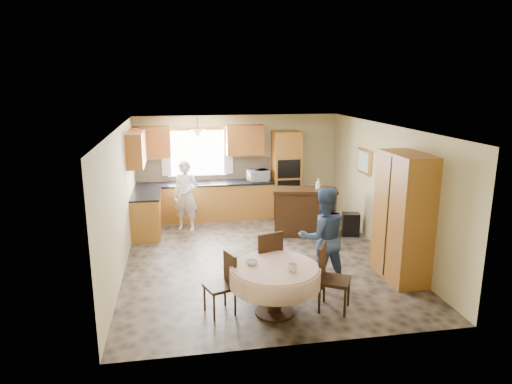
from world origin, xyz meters
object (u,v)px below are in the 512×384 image
object	(u,v)px
dining_table	(275,277)
chair_left	(224,280)
sideboard	(305,213)
person_sink	(186,196)
chair_back	(267,259)
oven_tower	(286,174)
cupboard	(403,217)
chair_right	(330,274)
person_dining	(323,237)

from	to	relation	value
dining_table	chair_left	distance (m)	0.74
sideboard	dining_table	size ratio (longest dim) A/B	1.05
sideboard	person_sink	distance (m)	2.68
chair_left	chair_back	bearing A→B (deg)	105.07
oven_tower	person_sink	xyz separation A→B (m)	(-2.48, -0.72, -0.26)
dining_table	chair_back	world-z (taller)	chair_back
chair_left	sideboard	bearing A→B (deg)	126.18
oven_tower	cupboard	size ratio (longest dim) A/B	0.98
dining_table	chair_left	xyz separation A→B (m)	(-0.72, 0.18, -0.08)
sideboard	chair_back	xyz separation A→B (m)	(-1.36, -2.63, 0.08)
chair_back	oven_tower	bearing A→B (deg)	-124.69
oven_tower	chair_left	bearing A→B (deg)	-113.60
chair_right	person_sink	bearing A→B (deg)	54.71
dining_table	chair_back	distance (m)	0.70
chair_right	chair_left	bearing A→B (deg)	112.80
sideboard	cupboard	bearing A→B (deg)	-55.10
sideboard	chair_right	distance (m)	3.36
oven_tower	chair_right	distance (m)	4.89
sideboard	person_sink	xyz separation A→B (m)	(-2.54, 0.80, 0.31)
cupboard	chair_back	xyz separation A→B (m)	(-2.37, -0.19, -0.51)
oven_tower	chair_back	bearing A→B (deg)	-107.43
chair_back	person_dining	world-z (taller)	person_dining
sideboard	cupboard	world-z (taller)	cupboard
dining_table	chair_left	bearing A→B (deg)	166.07
oven_tower	person_sink	size ratio (longest dim) A/B	1.33
chair_left	chair_back	distance (m)	0.91
person_dining	chair_right	bearing A→B (deg)	78.19
chair_back	person_sink	size ratio (longest dim) A/B	0.65
chair_left	chair_right	bearing A→B (deg)	63.69
chair_right	sideboard	bearing A→B (deg)	19.38
oven_tower	dining_table	xyz separation A→B (m)	(-1.32, -4.84, -0.48)
cupboard	dining_table	world-z (taller)	cupboard
sideboard	chair_left	bearing A→B (deg)	-111.31
cupboard	person_sink	xyz separation A→B (m)	(-3.55, 3.24, -0.29)
sideboard	dining_table	world-z (taller)	sideboard
sideboard	chair_left	xyz separation A→B (m)	(-2.10, -3.15, 0.01)
oven_tower	person_dining	xyz separation A→B (m)	(-0.35, -4.03, -0.23)
cupboard	chair_right	bearing A→B (deg)	-150.83
person_sink	chair_right	bearing A→B (deg)	-42.93
oven_tower	cupboard	xyz separation A→B (m)	(1.07, -3.96, 0.02)
oven_tower	chair_left	size ratio (longest dim) A/B	2.36
oven_tower	sideboard	world-z (taller)	oven_tower
oven_tower	cupboard	bearing A→B (deg)	-74.87
oven_tower	dining_table	bearing A→B (deg)	-105.27
dining_table	person_sink	size ratio (longest dim) A/B	0.82
chair_left	person_sink	xyz separation A→B (m)	(-0.44, 3.95, 0.30)
chair_back	chair_right	distance (m)	1.06
oven_tower	chair_left	xyz separation A→B (m)	(-2.04, -4.67, -0.56)
dining_table	sideboard	bearing A→B (deg)	67.39
cupboard	person_sink	distance (m)	4.81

